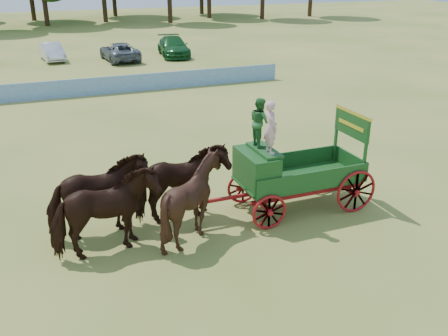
% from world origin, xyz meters
% --- Properties ---
extents(ground, '(160.00, 160.00, 0.00)m').
position_xyz_m(ground, '(0.00, 0.00, 0.00)').
color(ground, '#A6954B').
rests_on(ground, ground).
extents(horse_lead_left, '(2.97, 1.68, 2.38)m').
position_xyz_m(horse_lead_left, '(-2.23, -0.05, 1.19)').
color(horse_lead_left, black).
rests_on(horse_lead_left, ground).
extents(horse_lead_right, '(2.96, 1.64, 2.38)m').
position_xyz_m(horse_lead_right, '(-2.23, 1.05, 1.19)').
color(horse_lead_right, black).
rests_on(horse_lead_right, ground).
extents(horse_wheel_left, '(2.34, 2.12, 2.38)m').
position_xyz_m(horse_wheel_left, '(0.17, -0.05, 1.19)').
color(horse_wheel_left, black).
rests_on(horse_wheel_left, ground).
extents(horse_wheel_right, '(2.86, 1.39, 2.38)m').
position_xyz_m(horse_wheel_right, '(0.17, 1.05, 1.19)').
color(horse_wheel_right, black).
rests_on(horse_wheel_right, ground).
extents(farm_dray, '(5.99, 2.00, 3.70)m').
position_xyz_m(farm_dray, '(3.14, 0.52, 1.60)').
color(farm_dray, maroon).
rests_on(farm_dray, ground).
extents(sponsor_banner, '(26.00, 0.08, 1.05)m').
position_xyz_m(sponsor_banner, '(-1.00, 18.00, 0.53)').
color(sponsor_banner, '#1C5C99').
rests_on(sponsor_banner, ground).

